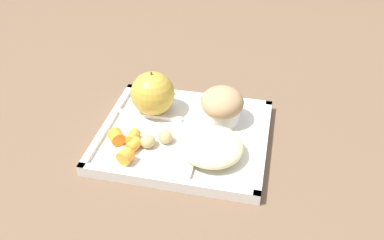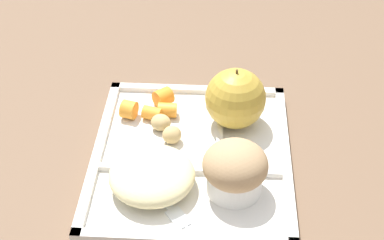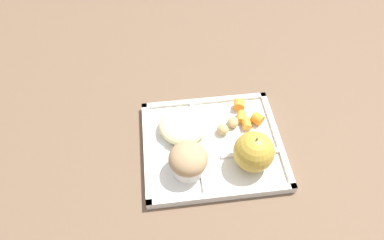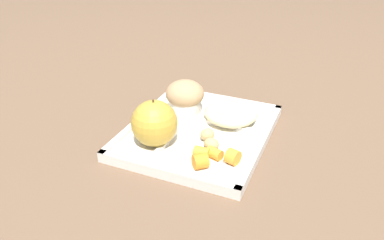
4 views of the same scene
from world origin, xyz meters
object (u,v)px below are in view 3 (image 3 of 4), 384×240
bran_muffin (188,161)px  plastic_fork (170,139)px  green_apple (254,152)px  lunch_tray (212,145)px

bran_muffin → plastic_fork: (0.03, -0.08, -0.03)m
green_apple → plastic_fork: size_ratio=0.74×
lunch_tray → green_apple: green_apple is taller
green_apple → bran_muffin: size_ratio=1.12×
green_apple → plastic_fork: bearing=-26.0°
lunch_tray → green_apple: (-0.08, 0.06, 0.05)m
bran_muffin → plastic_fork: 0.10m
lunch_tray → bran_muffin: size_ratio=3.77×
green_apple → bran_muffin: (0.14, 0.00, -0.01)m
bran_muffin → green_apple: bearing=-180.0°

